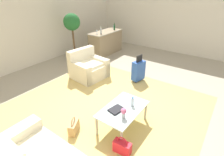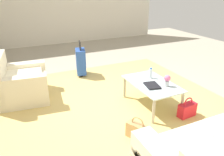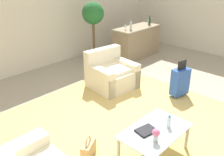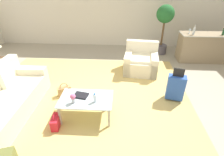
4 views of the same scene
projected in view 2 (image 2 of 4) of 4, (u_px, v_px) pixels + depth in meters
ground_plane at (117, 101)px, 4.21m from camera, size 12.00×12.00×0.00m
wall_right at (55, 1)px, 7.83m from camera, size 0.12×8.00×3.10m
area_rug at (122, 120)px, 3.63m from camera, size 5.20×4.40×0.01m
armchair at (18, 85)px, 4.20m from camera, size 1.08×1.03×0.89m
coffee_table at (152, 86)px, 3.91m from camera, size 1.08×0.67×0.46m
water_bottle at (151, 73)px, 4.06m from camera, size 0.06×0.06×0.20m
coffee_table_book at (152, 85)px, 3.75m from camera, size 0.33×0.27×0.03m
flower_vase at (167, 80)px, 3.71m from camera, size 0.11×0.11×0.21m
suitcase_blue at (81, 61)px, 5.33m from camera, size 0.44×0.31×0.85m
handbag_tan at (137, 131)px, 3.15m from camera, size 0.35×0.27×0.36m
handbag_red at (187, 110)px, 3.68m from camera, size 0.17×0.33×0.36m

